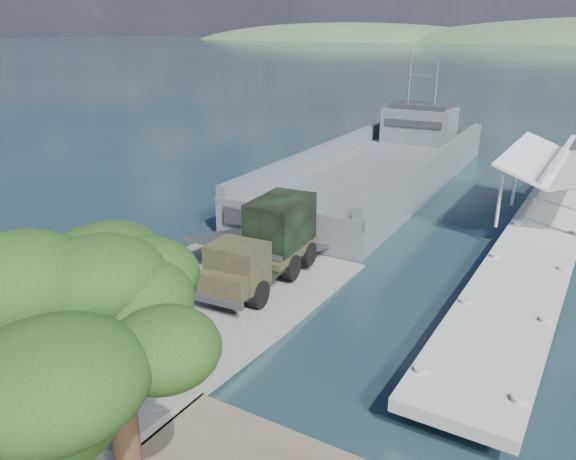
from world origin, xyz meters
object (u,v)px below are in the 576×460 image
(pier, at_px, (552,211))
(overhang_tree, at_px, (113,320))
(soldier, at_px, (179,271))
(landing_craft, at_px, (378,175))
(military_truck, at_px, (267,243))

(pier, relative_size, overhang_tree, 5.29)
(soldier, bearing_deg, pier, 37.23)
(pier, height_order, landing_craft, landing_craft)
(landing_craft, relative_size, soldier, 23.62)
(landing_craft, relative_size, military_truck, 4.62)
(pier, distance_m, military_truck, 19.29)
(pier, distance_m, landing_craft, 14.90)
(pier, relative_size, military_truck, 5.24)
(military_truck, height_order, overhang_tree, overhang_tree)
(landing_craft, xyz_separation_m, soldier, (-0.53, -24.08, 0.39))
(overhang_tree, bearing_deg, pier, 77.74)
(landing_craft, bearing_deg, military_truck, -84.90)
(landing_craft, height_order, overhang_tree, landing_craft)
(landing_craft, distance_m, military_truck, 21.32)
(pier, height_order, soldier, pier)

